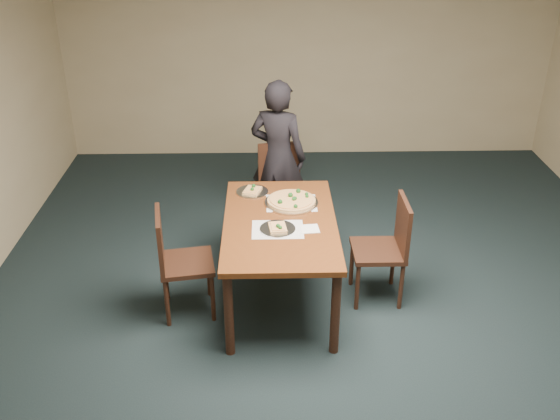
{
  "coord_description": "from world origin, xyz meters",
  "views": [
    {
      "loc": [
        -0.52,
        -3.61,
        3.14
      ],
      "look_at": [
        -0.42,
        0.75,
        0.85
      ],
      "focal_mm": 40.0,
      "sensor_mm": 36.0,
      "label": 1
    }
  ],
  "objects_px": {
    "pizza_pan": "(292,201)",
    "slice_plate_near": "(278,228)",
    "chair_far": "(281,184)",
    "chair_left": "(176,257)",
    "diner": "(278,157)",
    "chair_right": "(388,244)",
    "dining_table": "(280,231)",
    "slice_plate_far": "(252,191)"
  },
  "relations": [
    {
      "from": "pizza_pan",
      "to": "slice_plate_near",
      "type": "distance_m",
      "value": 0.47
    },
    {
      "from": "chair_far",
      "to": "pizza_pan",
      "type": "distance_m",
      "value": 0.91
    },
    {
      "from": "chair_left",
      "to": "diner",
      "type": "relative_size",
      "value": 0.59
    },
    {
      "from": "pizza_pan",
      "to": "slice_plate_near",
      "type": "height_order",
      "value": "pizza_pan"
    },
    {
      "from": "slice_plate_near",
      "to": "pizza_pan",
      "type": "bearing_deg",
      "value": 74.39
    },
    {
      "from": "chair_right",
      "to": "diner",
      "type": "height_order",
      "value": "diner"
    },
    {
      "from": "chair_far",
      "to": "diner",
      "type": "bearing_deg",
      "value": 97.74
    },
    {
      "from": "chair_left",
      "to": "chair_right",
      "type": "relative_size",
      "value": 1.0
    },
    {
      "from": "chair_far",
      "to": "chair_left",
      "type": "height_order",
      "value": "same"
    },
    {
      "from": "pizza_pan",
      "to": "dining_table",
      "type": "bearing_deg",
      "value": -108.54
    },
    {
      "from": "dining_table",
      "to": "chair_right",
      "type": "xyz_separation_m",
      "value": [
        0.89,
        0.01,
        -0.14
      ]
    },
    {
      "from": "chair_right",
      "to": "dining_table",
      "type": "bearing_deg",
      "value": -89.24
    },
    {
      "from": "dining_table",
      "to": "chair_far",
      "type": "xyz_separation_m",
      "value": [
        0.04,
        1.18,
        -0.14
      ]
    },
    {
      "from": "chair_right",
      "to": "chair_left",
      "type": "bearing_deg",
      "value": -84.62
    },
    {
      "from": "chair_left",
      "to": "chair_right",
      "type": "height_order",
      "value": "same"
    },
    {
      "from": "diner",
      "to": "slice_plate_far",
      "type": "height_order",
      "value": "diner"
    },
    {
      "from": "dining_table",
      "to": "chair_left",
      "type": "bearing_deg",
      "value": -169.58
    },
    {
      "from": "chair_far",
      "to": "chair_left",
      "type": "relative_size",
      "value": 1.0
    },
    {
      "from": "chair_right",
      "to": "pizza_pan",
      "type": "bearing_deg",
      "value": -111.01
    },
    {
      "from": "chair_left",
      "to": "slice_plate_near",
      "type": "xyz_separation_m",
      "value": [
        0.81,
        0.01,
        0.25
      ]
    },
    {
      "from": "chair_far",
      "to": "diner",
      "type": "distance_m",
      "value": 0.27
    },
    {
      "from": "dining_table",
      "to": "slice_plate_far",
      "type": "distance_m",
      "value": 0.59
    },
    {
      "from": "chair_left",
      "to": "diner",
      "type": "distance_m",
      "value": 1.68
    },
    {
      "from": "chair_far",
      "to": "slice_plate_far",
      "type": "height_order",
      "value": "chair_far"
    },
    {
      "from": "chair_right",
      "to": "diner",
      "type": "xyz_separation_m",
      "value": [
        -0.88,
        1.26,
        0.25
      ]
    },
    {
      "from": "chair_far",
      "to": "slice_plate_near",
      "type": "xyz_separation_m",
      "value": [
        -0.06,
        -1.32,
        0.25
      ]
    },
    {
      "from": "pizza_pan",
      "to": "chair_left",
      "type": "bearing_deg",
      "value": -153.51
    },
    {
      "from": "chair_far",
      "to": "chair_right",
      "type": "distance_m",
      "value": 1.44
    },
    {
      "from": "chair_left",
      "to": "pizza_pan",
      "type": "distance_m",
      "value": 1.07
    },
    {
      "from": "slice_plate_far",
      "to": "slice_plate_near",
      "type": "bearing_deg",
      "value": -72.68
    },
    {
      "from": "chair_right",
      "to": "pizza_pan",
      "type": "relative_size",
      "value": 2.02
    },
    {
      "from": "diner",
      "to": "slice_plate_near",
      "type": "xyz_separation_m",
      "value": [
        -0.03,
        -1.42,
        -0.01
      ]
    },
    {
      "from": "chair_far",
      "to": "pizza_pan",
      "type": "bearing_deg",
      "value": -95.38
    },
    {
      "from": "dining_table",
      "to": "chair_far",
      "type": "relative_size",
      "value": 1.65
    },
    {
      "from": "diner",
      "to": "chair_left",
      "type": "bearing_deg",
      "value": 80.04
    },
    {
      "from": "pizza_pan",
      "to": "slice_plate_far",
      "type": "distance_m",
      "value": 0.4
    },
    {
      "from": "chair_left",
      "to": "diner",
      "type": "bearing_deg",
      "value": -39.83
    },
    {
      "from": "dining_table",
      "to": "diner",
      "type": "distance_m",
      "value": 1.28
    },
    {
      "from": "chair_left",
      "to": "chair_right",
      "type": "bearing_deg",
      "value": -93.91
    },
    {
      "from": "diner",
      "to": "chair_far",
      "type": "bearing_deg",
      "value": 127.72
    },
    {
      "from": "dining_table",
      "to": "chair_far",
      "type": "distance_m",
      "value": 1.19
    },
    {
      "from": "diner",
      "to": "slice_plate_near",
      "type": "height_order",
      "value": "diner"
    }
  ]
}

